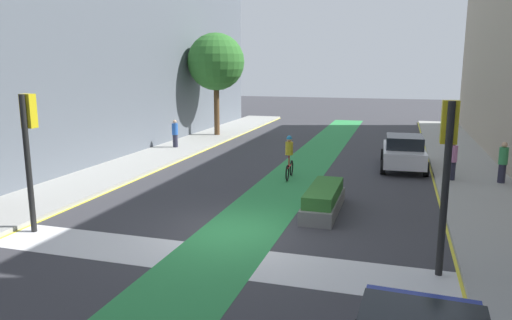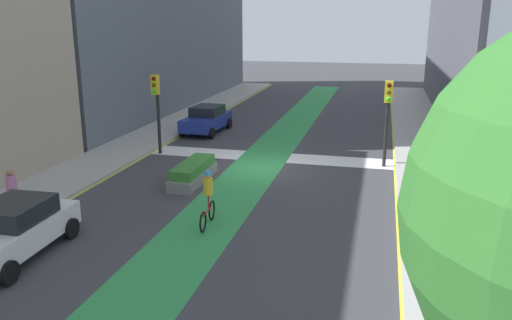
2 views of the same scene
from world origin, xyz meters
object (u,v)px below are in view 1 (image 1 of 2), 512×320
object	(u,v)px
pedestrian_sidewalk_right_b	(503,162)
traffic_signal_near_right	(447,154)
pedestrian_sidewalk_right_a	(453,160)
cyclist_in_lane	(289,156)
traffic_signal_near_left	(29,136)
street_tree_near	(216,62)
pedestrian_sidewalk_left_a	(175,133)
median_planter	(324,200)
car_white_right_far	(404,152)

from	to	relation	value
pedestrian_sidewalk_right_b	traffic_signal_near_right	bearing A→B (deg)	-107.50
pedestrian_sidewalk_right_a	traffic_signal_near_right	bearing A→B (deg)	-96.69
cyclist_in_lane	pedestrian_sidewalk_right_a	xyz separation A→B (m)	(6.50, 1.12, -0.00)
pedestrian_sidewalk_right_a	pedestrian_sidewalk_right_b	xyz separation A→B (m)	(1.85, 0.02, 0.01)
pedestrian_sidewalk_right_b	pedestrian_sidewalk_right_a	bearing A→B (deg)	-179.36
traffic_signal_near_left	cyclist_in_lane	distance (m)	10.28
traffic_signal_near_right	street_tree_near	size ratio (longest dim) A/B	0.59
cyclist_in_lane	street_tree_near	bearing A→B (deg)	125.09
traffic_signal_near_left	pedestrian_sidewalk_left_a	size ratio (longest dim) A/B	2.53
traffic_signal_near_left	pedestrian_sidewalk_right_b	size ratio (longest dim) A/B	2.41
pedestrian_sidewalk_left_a	traffic_signal_near_left	bearing A→B (deg)	-80.69
cyclist_in_lane	median_planter	distance (m)	4.78
pedestrian_sidewalk_right_a	car_white_right_far	bearing A→B (deg)	128.45
car_white_right_far	pedestrian_sidewalk_right_a	xyz separation A→B (m)	(1.88, -2.37, 0.17)
pedestrian_sidewalk_right_a	pedestrian_sidewalk_left_a	world-z (taller)	pedestrian_sidewalk_right_a
traffic_signal_near_right	cyclist_in_lane	size ratio (longest dim) A/B	2.14
cyclist_in_lane	street_tree_near	distance (m)	13.40
traffic_signal_near_left	traffic_signal_near_right	bearing A→B (deg)	1.41
pedestrian_sidewalk_right_a	median_planter	world-z (taller)	pedestrian_sidewalk_right_a
pedestrian_sidewalk_right_a	street_tree_near	distance (m)	17.18
traffic_signal_near_left	cyclist_in_lane	size ratio (longest dim) A/B	2.12
pedestrian_sidewalk_left_a	cyclist_in_lane	bearing A→B (deg)	-33.18
traffic_signal_near_right	car_white_right_far	distance (m)	11.86
pedestrian_sidewalk_left_a	pedestrian_sidewalk_right_b	xyz separation A→B (m)	(16.15, -3.96, 0.04)
car_white_right_far	pedestrian_sidewalk_right_a	bearing A→B (deg)	-51.55
traffic_signal_near_right	pedestrian_sidewalk_right_b	world-z (taller)	traffic_signal_near_right
pedestrian_sidewalk_right_b	median_planter	xyz separation A→B (m)	(-6.22, -5.39, -0.58)
traffic_signal_near_left	street_tree_near	world-z (taller)	street_tree_near
car_white_right_far	cyclist_in_lane	bearing A→B (deg)	-142.94
car_white_right_far	cyclist_in_lane	distance (m)	5.79
traffic_signal_near_left	pedestrian_sidewalk_right_b	bearing A→B (deg)	34.53
pedestrian_sidewalk_right_b	street_tree_near	xyz separation A→B (m)	(-15.71, 9.33, 3.96)
traffic_signal_near_right	pedestrian_sidewalk_left_a	size ratio (longest dim) A/B	2.55
traffic_signal_near_left	pedestrian_sidewalk_left_a	distance (m)	13.85
traffic_signal_near_right	pedestrian_sidewalk_right_b	bearing A→B (deg)	72.50
traffic_signal_near_left	pedestrian_sidewalk_left_a	xyz separation A→B (m)	(-2.22, 13.54, -1.84)
cyclist_in_lane	pedestrian_sidewalk_right_a	distance (m)	6.60
car_white_right_far	traffic_signal_near_left	bearing A→B (deg)	-130.53
traffic_signal_near_right	median_planter	xyz separation A→B (m)	(-3.29, 3.92, -2.39)
pedestrian_sidewalk_right_a	street_tree_near	xyz separation A→B (m)	(-13.86, 9.35, 3.97)
pedestrian_sidewalk_left_a	street_tree_near	xyz separation A→B (m)	(0.44, 5.37, 4.00)
pedestrian_sidewalk_left_a	pedestrian_sidewalk_right_b	world-z (taller)	pedestrian_sidewalk_right_b
traffic_signal_near_right	traffic_signal_near_left	xyz separation A→B (m)	(-10.99, -0.27, -0.02)
cyclist_in_lane	traffic_signal_near_right	bearing A→B (deg)	-56.49
traffic_signal_near_right	street_tree_near	bearing A→B (deg)	124.40
street_tree_near	pedestrian_sidewalk_right_b	bearing A→B (deg)	-30.72
pedestrian_sidewalk_left_a	pedestrian_sidewalk_right_b	distance (m)	16.63
pedestrian_sidewalk_right_b	pedestrian_sidewalk_left_a	bearing A→B (deg)	166.22
traffic_signal_near_left	median_planter	world-z (taller)	traffic_signal_near_left
cyclist_in_lane	pedestrian_sidewalk_right_b	bearing A→B (deg)	7.78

